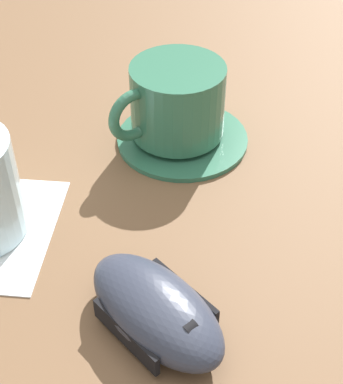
# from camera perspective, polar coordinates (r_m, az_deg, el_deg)

# --- Properties ---
(ground_plane) EXTENTS (3.00, 3.00, 0.00)m
(ground_plane) POSITION_cam_1_polar(r_m,az_deg,el_deg) (0.52, -2.11, -0.83)
(ground_plane) COLOR brown
(saucer) EXTENTS (0.13, 0.13, 0.01)m
(saucer) POSITION_cam_1_polar(r_m,az_deg,el_deg) (0.58, 1.07, 5.39)
(saucer) COLOR #2D664C
(saucer) RESTS_ON ground
(coffee_cup) EXTENTS (0.12, 0.09, 0.07)m
(coffee_cup) POSITION_cam_1_polar(r_m,az_deg,el_deg) (0.56, 0.40, 8.81)
(coffee_cup) COLOR #2D664C
(coffee_cup) RESTS_ON saucer
(computer_mouse) EXTENTS (0.10, 0.13, 0.04)m
(computer_mouse) POSITION_cam_1_polar(r_m,az_deg,el_deg) (0.41, -1.51, -11.31)
(computer_mouse) COLOR #2D3342
(computer_mouse) RESTS_ON ground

